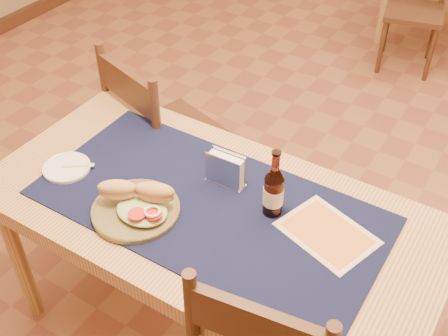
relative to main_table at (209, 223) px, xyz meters
The scene contains 11 objects.
main_table is the anchor object (origin of this frame).
placemat 0.09m from the main_table, ahead, with size 1.20×0.60×0.01m, color #0E1133.
baseboard 1.01m from the main_table, 90.00° to the left, with size 6.00×7.00×0.10m.
chair_main_far 0.76m from the main_table, 139.90° to the left, with size 0.56×0.56×0.98m.
chair_back_near 2.71m from the main_table, 91.13° to the left, with size 0.47×0.47×0.84m.
sandwich_plate 0.27m from the main_table, 139.27° to the right, with size 0.30×0.30×0.11m.
side_plate 0.57m from the main_table, 167.95° to the right, with size 0.18×0.18×0.01m.
fork 0.52m from the main_table, behind, with size 0.10×0.08×0.00m.
beer_bottle 0.28m from the main_table, 23.51° to the left, with size 0.07×0.07×0.26m.
napkin_holder 0.20m from the main_table, 94.75° to the left, with size 0.15×0.06×0.13m.
menu_card 0.42m from the main_table, 12.81° to the left, with size 0.35×0.29×0.01m.
Camera 1 is at (0.78, -1.95, 2.09)m, focal length 45.00 mm.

